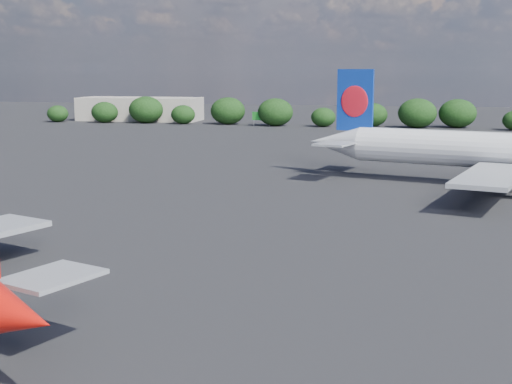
# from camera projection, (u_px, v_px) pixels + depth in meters

# --- Properties ---
(ground) EXTENTS (500.00, 500.00, 0.00)m
(ground) POSITION_uv_depth(u_px,v_px,m) (221.00, 187.00, 109.78)
(ground) COLOR black
(ground) RESTS_ON ground
(china_southern_airliner) EXTENTS (54.33, 52.05, 17.95)m
(china_southern_airliner) POSITION_uv_depth(u_px,v_px,m) (481.00, 151.00, 110.09)
(china_southern_airliner) COLOR silver
(china_southern_airliner) RESTS_ON ground
(terminal_building) EXTENTS (42.00, 16.00, 8.00)m
(terminal_building) POSITION_uv_depth(u_px,v_px,m) (140.00, 109.00, 249.80)
(terminal_building) COLOR gray
(terminal_building) RESTS_ON ground
(highway_sign) EXTENTS (6.00, 0.30, 4.50)m
(highway_sign) POSITION_uv_depth(u_px,v_px,m) (262.00, 116.00, 224.67)
(highway_sign) COLOR #15691B
(highway_sign) RESTS_ON ground
(billboard_yellow) EXTENTS (5.00, 0.30, 5.50)m
(billboard_yellow) POSITION_uv_depth(u_px,v_px,m) (359.00, 114.00, 224.02)
(billboard_yellow) COLOR yellow
(billboard_yellow) RESTS_ON ground
(horizon_treeline) EXTENTS (205.49, 15.91, 9.03)m
(horizon_treeline) POSITION_uv_depth(u_px,v_px,m) (352.00, 114.00, 221.70)
(horizon_treeline) COLOR black
(horizon_treeline) RESTS_ON ground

